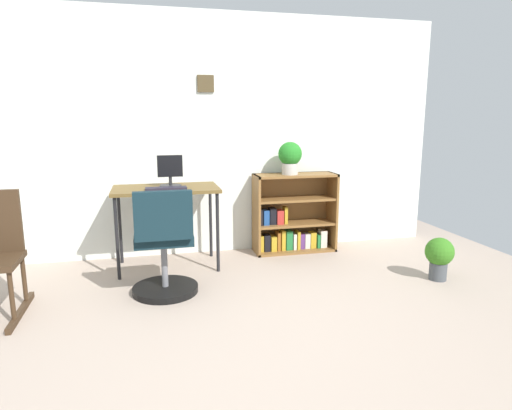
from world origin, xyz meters
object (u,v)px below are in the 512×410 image
object	(u,v)px
bookshelf_low	(292,217)
potted_plant_on_shelf	(290,157)
monitor	(170,172)
keyboard	(166,188)
potted_plant_floor	(439,255)
desk	(166,195)
office_chair	(164,250)

from	to	relation	value
bookshelf_low	potted_plant_on_shelf	bearing A→B (deg)	-131.88
monitor	bookshelf_low	bearing A→B (deg)	8.84
keyboard	potted_plant_on_shelf	distance (m)	1.29
bookshelf_low	potted_plant_floor	xyz separation A→B (m)	(0.96, -1.13, -0.14)
potted_plant_floor	desk	bearing A→B (deg)	158.45
potted_plant_floor	keyboard	bearing A→B (deg)	160.90
office_chair	bookshelf_low	xyz separation A→B (m)	(1.34, 0.92, -0.02)
desk	office_chair	bearing A→B (deg)	-94.72
monitor	keyboard	world-z (taller)	monitor
monitor	potted_plant_on_shelf	world-z (taller)	potted_plant_on_shelf
office_chair	potted_plant_on_shelf	xyz separation A→B (m)	(1.29, 0.87, 0.62)
keyboard	desk	bearing A→B (deg)	89.50
monitor	potted_plant_on_shelf	size ratio (longest dim) A/B	0.88
monitor	desk	bearing A→B (deg)	-133.09
desk	potted_plant_floor	distance (m)	2.45
potted_plant_on_shelf	potted_plant_floor	distance (m)	1.66
desk	bookshelf_low	xyz separation A→B (m)	(1.28, 0.24, -0.33)
potted_plant_on_shelf	potted_plant_floor	world-z (taller)	potted_plant_on_shelf
bookshelf_low	potted_plant_floor	size ratio (longest dim) A/B	2.28
monitor	office_chair	bearing A→B (deg)	-98.04
desk	bookshelf_low	world-z (taller)	bookshelf_low
keyboard	office_chair	xyz separation A→B (m)	(-0.06, -0.57, -0.39)
monitor	keyboard	distance (m)	0.20
keyboard	potted_plant_floor	distance (m)	2.43
office_chair	bookshelf_low	world-z (taller)	office_chair
desk	monitor	size ratio (longest dim) A/B	3.31
keyboard	office_chair	world-z (taller)	office_chair
monitor	potted_plant_floor	bearing A→B (deg)	-23.09
monitor	office_chair	size ratio (longest dim) A/B	0.33
office_chair	bookshelf_low	bearing A→B (deg)	34.51
desk	monitor	distance (m)	0.21
desk	keyboard	size ratio (longest dim) A/B	2.63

